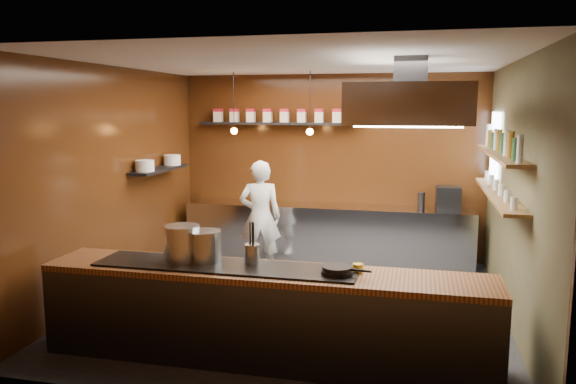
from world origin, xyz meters
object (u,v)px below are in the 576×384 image
(stockpot_large, at_px, (182,243))
(chef, at_px, (260,217))
(stockpot_small, at_px, (204,246))
(espresso_machine, at_px, (448,198))
(extractor_hood, at_px, (410,104))

(stockpot_large, height_order, chef, chef)
(stockpot_small, relative_size, espresso_machine, 0.92)
(espresso_machine, relative_size, chef, 0.21)
(stockpot_large, bearing_deg, espresso_machine, 53.38)
(stockpot_small, xyz_separation_m, espresso_machine, (2.51, 3.71, -0.01))
(espresso_machine, distance_m, chef, 2.90)
(stockpot_large, bearing_deg, chef, 89.55)
(stockpot_small, bearing_deg, extractor_hood, 29.95)
(stockpot_large, distance_m, espresso_machine, 4.62)
(chef, bearing_deg, espresso_machine, -175.06)
(stockpot_large, height_order, espresso_machine, stockpot_large)
(extractor_hood, bearing_deg, espresso_machine, 77.54)
(stockpot_large, xyz_separation_m, chef, (0.02, 2.77, -0.27))
(stockpot_small, height_order, espresso_machine, espresso_machine)
(extractor_hood, relative_size, stockpot_small, 5.99)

